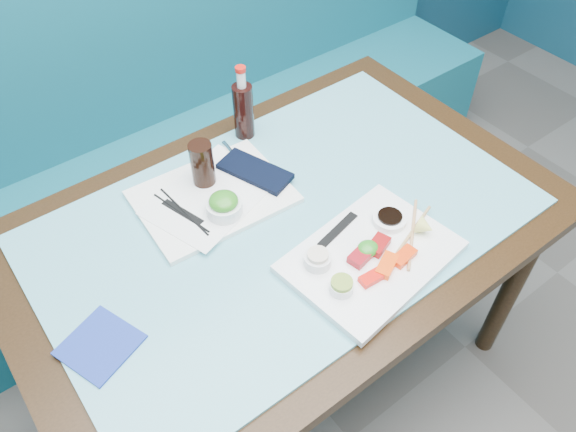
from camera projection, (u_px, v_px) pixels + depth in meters
booth_bench at (155, 158)px, 2.16m from camera, size 3.00×0.56×1.17m
dining_table at (285, 241)px, 1.49m from camera, size 1.40×0.90×0.75m
glass_top at (285, 219)px, 1.43m from camera, size 1.22×0.76×0.01m
sashimi_plate at (371, 257)px, 1.33m from camera, size 0.42×0.33×0.02m
salmon_left at (372, 277)px, 1.26m from camera, size 0.06×0.03×0.01m
salmon_mid at (387, 265)px, 1.29m from camera, size 0.08×0.06×0.02m
salmon_right at (404, 256)px, 1.31m from camera, size 0.07×0.04×0.02m
tuna_left at (361, 256)px, 1.30m from camera, size 0.07×0.05×0.02m
tuna_right at (378, 245)px, 1.33m from camera, size 0.07×0.06×0.02m
seaweed_garnish at (368, 248)px, 1.31m from camera, size 0.06×0.05×0.03m
ramekin_wasabi at (341, 287)px, 1.24m from camera, size 0.06×0.06×0.02m
wasabi_fill at (342, 283)px, 1.23m from camera, size 0.05×0.05×0.01m
ramekin_ginger at (318, 260)px, 1.29m from camera, size 0.09×0.09×0.03m
ginger_fill at (318, 255)px, 1.28m from camera, size 0.06×0.06×0.01m
soy_dish at (389, 219)px, 1.38m from camera, size 0.10×0.10×0.02m
soy_fill at (390, 216)px, 1.38m from camera, size 0.08×0.08×0.01m
lemon_wedge at (426, 227)px, 1.35m from camera, size 0.06×0.05×0.05m
chopstick_sleeve at (338, 230)px, 1.37m from camera, size 0.14×0.05×0.00m
wooden_chopstick_a at (410, 235)px, 1.35m from camera, size 0.22×0.08×0.01m
wooden_chopstick_b at (412, 234)px, 1.36m from camera, size 0.18×0.15×0.01m
serving_tray at (213, 197)px, 1.47m from camera, size 0.40×0.31×0.01m
paper_placemat at (213, 194)px, 1.46m from camera, size 0.39×0.32×0.00m
seaweed_bowl at (224, 208)px, 1.40m from camera, size 0.12×0.12×0.04m
seaweed_salad at (223, 201)px, 1.39m from camera, size 0.08×0.08×0.04m
cola_glass at (202, 164)px, 1.45m from camera, size 0.07×0.07×0.13m
navy_pouch at (255, 171)px, 1.51m from camera, size 0.15×0.22×0.02m
fork at (232, 152)px, 1.57m from camera, size 0.02×0.10×0.01m
black_chopstick_a at (181, 213)px, 1.42m from camera, size 0.05×0.20×0.01m
black_chopstick_b at (184, 211)px, 1.42m from camera, size 0.02×0.21×0.01m
tray_sleeve at (183, 212)px, 1.42m from camera, size 0.06×0.13×0.00m
cola_bottle_body at (243, 111)px, 1.59m from camera, size 0.08×0.08×0.17m
cola_bottle_neck at (241, 79)px, 1.52m from camera, size 0.03×0.03×0.05m
cola_bottle_cap at (240, 69)px, 1.49m from camera, size 0.03×0.03×0.01m
blue_napkin at (100, 345)px, 1.18m from camera, size 0.18×0.18×0.01m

